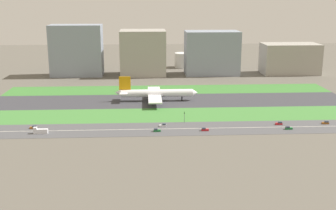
{
  "coord_description": "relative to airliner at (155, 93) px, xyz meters",
  "views": [
    {
      "loc": [
        -20.03,
        -325.7,
        80.89
      ],
      "look_at": [
        -4.42,
        -36.5,
        6.0
      ],
      "focal_mm": 45.56,
      "sensor_mm": 36.0,
      "label": 1
    }
  ],
  "objects": [
    {
      "name": "car_0",
      "position": [
        -0.82,
        -78.0,
        -5.31
      ],
      "size": [
        4.4,
        1.8,
        2.0
      ],
      "rotation": [
        0.0,
        0.0,
        3.14
      ],
      "color": "#19662D",
      "rests_on": "highway"
    },
    {
      "name": "cargo_warehouse",
      "position": [
        145.32,
        114.0,
        9.57
      ],
      "size": [
        58.47,
        32.0,
        31.61
      ],
      "primitive_type": "cube",
      "color": "#9E998E",
      "rests_on": "ground_plane"
    },
    {
      "name": "car_2",
      "position": [
        78.24,
        -68.0,
        -5.31
      ],
      "size": [
        4.4,
        1.8,
        2.0
      ],
      "color": "#B2191E",
      "rests_on": "highway"
    },
    {
      "name": "car_5",
      "position": [
        81.01,
        -78.0,
        -5.31
      ],
      "size": [
        4.4,
        1.8,
        2.0
      ],
      "rotation": [
        0.0,
        0.0,
        3.14
      ],
      "color": "#19662D",
      "rests_on": "highway"
    },
    {
      "name": "ground_plane",
      "position": [
        12.74,
        -0.0,
        -6.23
      ],
      "size": [
        800.0,
        800.0,
        0.0
      ],
      "primitive_type": "plane",
      "color": "#5B564C"
    },
    {
      "name": "terminal_building",
      "position": [
        -77.26,
        114.0,
        19.76
      ],
      "size": [
        52.38,
        25.68,
        51.97
      ],
      "primitive_type": "cube",
      "color": "gray",
      "rests_on": "ground_plane"
    },
    {
      "name": "grass_median_south",
      "position": [
        12.74,
        -41.0,
        -6.18
      ],
      "size": [
        280.0,
        36.0,
        0.1
      ],
      "primitive_type": "cube",
      "color": "#427F38",
      "rests_on": "ground_plane"
    },
    {
      "name": "car_4",
      "position": [
        3.56,
        -68.0,
        -5.31
      ],
      "size": [
        4.4,
        1.8,
        2.0
      ],
      "color": "silver",
      "rests_on": "highway"
    },
    {
      "name": "airliner",
      "position": [
        0.0,
        0.0,
        0.0
      ],
      "size": [
        65.0,
        56.0,
        19.7
      ],
      "color": "white",
      "rests_on": "runway"
    },
    {
      "name": "office_tower",
      "position": [
        62.08,
        114.0,
        16.28
      ],
      "size": [
        55.42,
        31.07,
        45.03
      ],
      "primitive_type": "cube",
      "color": "gray",
      "rests_on": "ground_plane"
    },
    {
      "name": "fuel_tank_west",
      "position": [
        36.05,
        159.0,
        2.12
      ],
      "size": [
        19.09,
        19.09,
        16.71
      ],
      "primitive_type": "cylinder",
      "color": "silver",
      "rests_on": "ground_plane"
    },
    {
      "name": "highway_centerline",
      "position": [
        12.74,
        -73.0,
        -6.13
      ],
      "size": [
        266.0,
        0.5,
        0.01
      ],
      "primitive_type": "cube",
      "color": "silver",
      "rests_on": "highway"
    },
    {
      "name": "truck_0",
      "position": [
        -70.91,
        -78.0,
        -4.56
      ],
      "size": [
        8.4,
        2.5,
        4.0
      ],
      "rotation": [
        0.0,
        0.0,
        3.14
      ],
      "color": "silver",
      "rests_on": "highway"
    },
    {
      "name": "highway",
      "position": [
        12.74,
        -73.0,
        -6.18
      ],
      "size": [
        280.0,
        28.0,
        0.1
      ],
      "primitive_type": "cube",
      "color": "#4C4C4F",
      "rests_on": "ground_plane"
    },
    {
      "name": "grass_median_north",
      "position": [
        12.74,
        41.0,
        -6.18
      ],
      "size": [
        280.0,
        36.0,
        0.1
      ],
      "primitive_type": "cube",
      "color": "#3D7A33",
      "rests_on": "ground_plane"
    },
    {
      "name": "car_1",
      "position": [
        108.8,
        -68.0,
        -5.31
      ],
      "size": [
        4.4,
        1.8,
        2.0
      ],
      "color": "brown",
      "rests_on": "highway"
    },
    {
      "name": "traffic_light",
      "position": [
        17.74,
        -60.01,
        -1.94
      ],
      "size": [
        0.36,
        0.5,
        7.2
      ],
      "color": "#4C4C51",
      "rests_on": "highway"
    },
    {
      "name": "runway",
      "position": [
        12.74,
        -0.0,
        -6.18
      ],
      "size": [
        280.0,
        46.0,
        0.1
      ],
      "primitive_type": "cube",
      "color": "#38383D",
      "rests_on": "ground_plane"
    },
    {
      "name": "hangar_building",
      "position": [
        -9.41,
        114.0,
        16.87
      ],
      "size": [
        46.24,
        37.01,
        46.21
      ],
      "primitive_type": "cube",
      "color": "#9E998E",
      "rests_on": "ground_plane"
    },
    {
      "name": "car_6",
      "position": [
        -77.37,
        -68.0,
        -5.31
      ],
      "size": [
        4.4,
        1.8,
        2.0
      ],
      "color": "brown",
      "rests_on": "highway"
    },
    {
      "name": "car_3",
      "position": [
        28.65,
        -78.0,
        -5.31
      ],
      "size": [
        4.4,
        1.8,
        2.0
      ],
      "rotation": [
        0.0,
        0.0,
        3.14
      ],
      "color": "#B2191E",
      "rests_on": "highway"
    }
  ]
}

